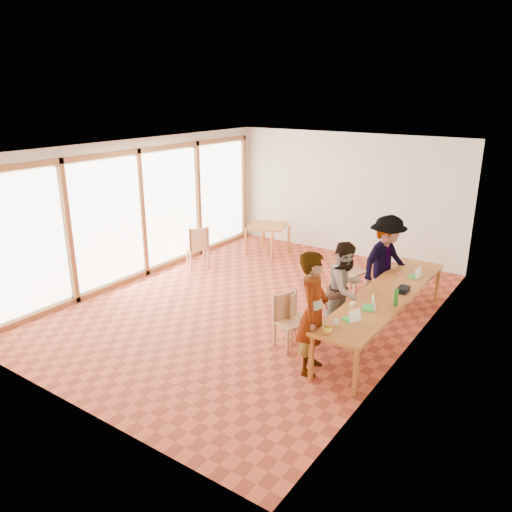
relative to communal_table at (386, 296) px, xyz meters
The scene contains 25 objects.
ground 2.61m from the communal_table, behind, with size 8.00×8.00×0.00m, color #B0452A.
wall_back 4.57m from the communal_table, 123.78° to the left, with size 6.00×0.10×3.00m, color beige.
wall_front 5.01m from the communal_table, 120.39° to the right, with size 6.00×0.10×3.00m, color beige.
wall_right 0.98m from the communal_table, 27.76° to the right, with size 0.10×8.00×3.00m, color beige.
window_wall 5.52m from the communal_table, behind, with size 0.10×8.00×3.00m, color white.
ceiling 3.42m from the communal_table, behind, with size 6.00×8.00×0.04m, color white.
communal_table is the anchor object (origin of this frame).
side_table 4.80m from the communal_table, 147.60° to the left, with size 0.90×0.90×0.75m.
chair_near 1.49m from the communal_table, 138.00° to the right, with size 0.50×0.50×0.45m.
chair_mid 1.72m from the communal_table, 133.43° to the right, with size 0.53×0.53×0.47m.
chair_far 1.93m from the communal_table, 132.48° to the left, with size 0.54×0.54×0.52m.
chair_empty 2.10m from the communal_table, 113.31° to the left, with size 0.47×0.47×0.48m.
chair_spare 4.81m from the communal_table, behind, with size 0.65×0.65×0.53m.
person_near 1.77m from the communal_table, 105.08° to the right, with size 0.67×0.44×1.85m, color gray.
person_mid 0.69m from the communal_table, 147.64° to the right, with size 0.79×0.62×1.63m, color gray.
person_far 1.16m from the communal_table, 111.58° to the left, with size 1.17×0.67×1.80m, color gray.
laptop_near 1.27m from the communal_table, 91.33° to the right, with size 0.26×0.27×0.19m.
laptop_mid 0.74m from the communal_table, 87.91° to the right, with size 0.27×0.29×0.20m.
laptop_far 1.05m from the communal_table, 80.51° to the left, with size 0.22×0.24×0.18m.
yellow_mug 1.85m from the communal_table, 94.84° to the right, with size 0.12×0.12×0.10m, color gold.
green_bottle 0.54m from the communal_table, 53.63° to the right, with size 0.07×0.07×0.28m, color #1E771F.
clear_glass 1.54m from the communal_table, 96.55° to the right, with size 0.07×0.07×0.09m, color silver.
condiment_cup 0.83m from the communal_table, 107.76° to the right, with size 0.08×0.08×0.06m, color white.
pink_phone 1.05m from the communal_table, 97.89° to the left, with size 0.05×0.10×0.01m, color #F54D67.
black_pouch 0.31m from the communal_table, 45.30° to the left, with size 0.16×0.26×0.09m, color black.
Camera 1 is at (5.07, -7.27, 3.97)m, focal length 35.00 mm.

